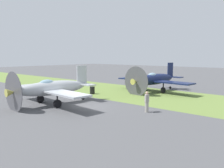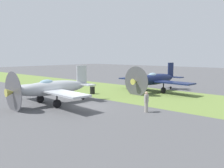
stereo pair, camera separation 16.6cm
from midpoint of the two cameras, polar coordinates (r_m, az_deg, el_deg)
name	(u,v)px [view 2 (the right image)]	position (r m, az deg, el deg)	size (l,w,h in m)	color
ground_plane	(80,108)	(21.47, -7.59, -5.71)	(160.00, 160.00, 0.00)	#515154
grass_verge	(143,94)	(28.81, 7.54, -2.47)	(120.00, 11.00, 0.01)	olive
airplane_lead	(51,88)	(23.12, -14.17, -0.97)	(10.63, 8.41, 3.78)	#B2B7BC
airplane_wingman	(155,79)	(30.93, 10.39, 1.11)	(10.80, 8.55, 3.84)	#141E47
ground_crew_chief	(146,101)	(19.70, 8.49, -4.16)	(0.38, 0.60, 1.73)	#9E998E
fuel_drum	(92,90)	(28.88, -4.58, -1.51)	(0.60, 0.60, 0.90)	black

